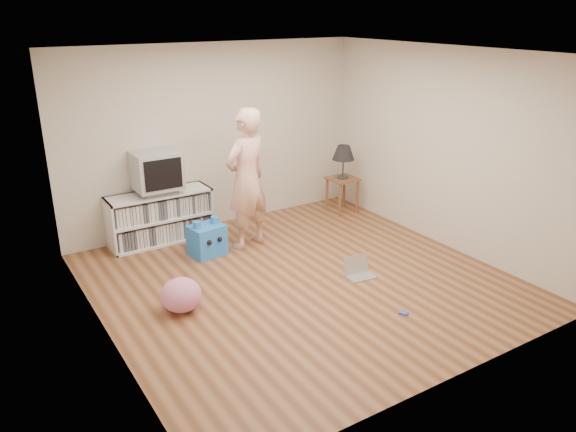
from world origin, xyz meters
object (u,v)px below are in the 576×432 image
(table_lamp, at_px, (343,153))
(plush_blue, at_px, (207,240))
(media_unit, at_px, (160,217))
(side_table, at_px, (342,186))
(person, at_px, (247,179))
(crt_tv, at_px, (156,170))
(plush_pink, at_px, (181,295))
(dvd_deck, at_px, (158,190))
(laptop, at_px, (358,270))

(table_lamp, height_order, plush_blue, table_lamp)
(plush_blue, bearing_deg, media_unit, 104.98)
(side_table, height_order, table_lamp, table_lamp)
(table_lamp, height_order, person, person)
(crt_tv, xyz_separation_m, plush_pink, (-0.49, -1.92, -0.84))
(person, bearing_deg, media_unit, -56.19)
(dvd_deck, xyz_separation_m, table_lamp, (2.82, -0.37, 0.21))
(table_lamp, relative_size, person, 0.28)
(dvd_deck, xyz_separation_m, laptop, (1.63, -2.27, -0.67))
(dvd_deck, distance_m, plush_pink, 2.06)
(crt_tv, bearing_deg, plush_pink, -104.30)
(side_table, xyz_separation_m, plush_pink, (-3.31, -1.55, -0.23))
(side_table, relative_size, plush_blue, 1.11)
(media_unit, bearing_deg, plush_blue, -65.83)
(crt_tv, bearing_deg, media_unit, 90.00)
(media_unit, height_order, laptop, media_unit)
(media_unit, distance_m, person, 1.35)
(table_lamp, relative_size, laptop, 1.45)
(table_lamp, distance_m, plush_blue, 2.61)
(table_lamp, distance_m, plush_pink, 3.73)
(media_unit, relative_size, plush_blue, 2.82)
(crt_tv, bearing_deg, side_table, -7.40)
(crt_tv, bearing_deg, dvd_deck, 90.00)
(person, xyz_separation_m, laptop, (0.69, -1.51, -0.87))
(dvd_deck, height_order, plush_pink, dvd_deck)
(table_lamp, xyz_separation_m, person, (-1.88, -0.39, -0.01))
(dvd_deck, bearing_deg, laptop, -54.31)
(media_unit, height_order, crt_tv, crt_tv)
(media_unit, height_order, plush_pink, media_unit)
(table_lamp, xyz_separation_m, laptop, (-1.19, -1.90, -0.88))
(laptop, distance_m, plush_blue, 2.00)
(person, distance_m, plush_blue, 0.94)
(side_table, height_order, laptop, side_table)
(crt_tv, distance_m, table_lamp, 2.85)
(media_unit, height_order, side_table, media_unit)
(dvd_deck, distance_m, crt_tv, 0.29)
(side_table, distance_m, table_lamp, 0.53)
(media_unit, relative_size, laptop, 3.94)
(plush_pink, bearing_deg, side_table, 25.09)
(laptop, xyz_separation_m, plush_blue, (-1.29, 1.52, 0.15))
(crt_tv, xyz_separation_m, laptop, (1.63, -2.27, -0.96))
(crt_tv, xyz_separation_m, table_lamp, (2.82, -0.37, -0.08))
(media_unit, relative_size, dvd_deck, 3.11)
(side_table, bearing_deg, dvd_deck, 172.53)
(side_table, xyz_separation_m, laptop, (-1.19, -1.90, -0.35))
(media_unit, distance_m, table_lamp, 2.91)
(media_unit, distance_m, plush_pink, 2.00)
(dvd_deck, distance_m, person, 1.23)
(dvd_deck, xyz_separation_m, plush_pink, (-0.49, -1.92, -0.55))
(table_lamp, bearing_deg, dvd_deck, 172.53)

